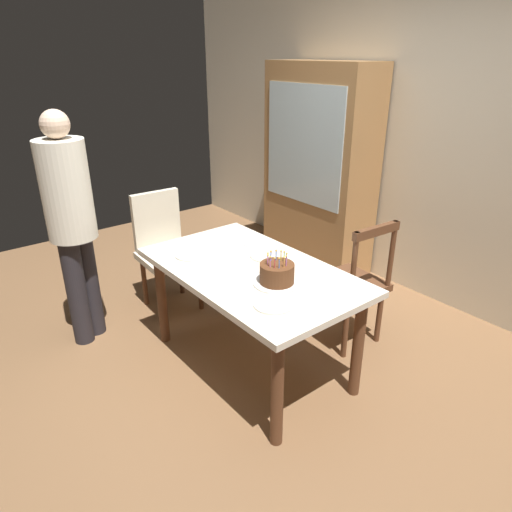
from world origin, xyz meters
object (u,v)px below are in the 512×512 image
chair_spindle_back (352,285)px  chair_upholstered (164,245)px  birthday_cake (277,275)px  person_celebrant (71,218)px  plate_near_celebrant (191,255)px  plate_far_side (267,256)px  plate_near_guest (274,304)px  china_cabinet (319,169)px  dining_table (251,282)px

chair_spindle_back → chair_upholstered: bearing=-150.1°
birthday_cake → person_celebrant: (-1.29, -0.72, 0.15)m
birthday_cake → chair_upholstered: bearing=-179.6°
plate_near_celebrant → chair_spindle_back: chair_spindle_back is taller
plate_near_celebrant → person_celebrant: size_ratio=0.13×
plate_far_side → birthday_cake: bearing=-31.4°
plate_near_guest → birthday_cake: bearing=135.1°
china_cabinet → plate_far_side: bearing=-57.5°
china_cabinet → dining_table: bearing=-58.8°
chair_spindle_back → chair_upholstered: same height
birthday_cake → plate_near_celebrant: size_ratio=1.27×
dining_table → plate_far_side: size_ratio=6.64×
plate_near_celebrant → dining_table: bearing=25.3°
plate_near_guest → person_celebrant: (-1.47, -0.55, 0.20)m
birthday_cake → chair_spindle_back: chair_spindle_back is taller
person_celebrant → birthday_cake: bearing=29.2°
plate_near_guest → china_cabinet: 2.24m
chair_spindle_back → chair_upholstered: size_ratio=1.00×
plate_far_side → plate_near_guest: same height
chair_upholstered → china_cabinet: bearing=83.7°
chair_spindle_back → chair_upholstered: 1.53m
plate_near_guest → plate_far_side: bearing=143.4°
plate_far_side → plate_near_celebrant: bearing=-130.8°
dining_table → plate_near_guest: size_ratio=6.64×
plate_near_guest → china_cabinet: bearing=128.4°
dining_table → china_cabinet: (-0.95, 1.56, 0.32)m
birthday_cake → plate_near_celebrant: (-0.66, -0.18, -0.05)m
chair_spindle_back → chair_upholstered: (-1.33, -0.76, 0.07)m
plate_near_celebrant → china_cabinet: china_cabinet is taller
plate_far_side → person_celebrant: size_ratio=0.13×
plate_far_side → china_cabinet: china_cabinet is taller
dining_table → chair_upholstered: bearing=-178.8°
birthday_cake → plate_near_guest: bearing=-44.9°
dining_table → birthday_cake: (0.26, -0.01, 0.16)m
plate_near_guest → chair_spindle_back: (-0.23, 0.93, -0.28)m
plate_far_side → chair_spindle_back: (0.28, 0.55, -0.28)m
dining_table → chair_spindle_back: bearing=74.2°
plate_near_guest → china_cabinet: china_cabinet is taller
dining_table → plate_near_celebrant: plate_near_celebrant is taller
dining_table → plate_near_celebrant: 0.46m
person_celebrant → dining_table: bearing=35.5°
birthday_cake → person_celebrant: bearing=-150.8°
plate_near_celebrant → plate_near_guest: size_ratio=1.00×
birthday_cake → chair_upholstered: size_ratio=0.29×
birthday_cake → china_cabinet: bearing=127.5°
plate_far_side → chair_upholstered: chair_upholstered is taller
birthday_cake → plate_near_celebrant: bearing=-165.2°
chair_upholstered → person_celebrant: (0.09, -0.71, 0.41)m
birthday_cake → plate_near_celebrant: birthday_cake is taller
plate_near_celebrant → plate_near_guest: same height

